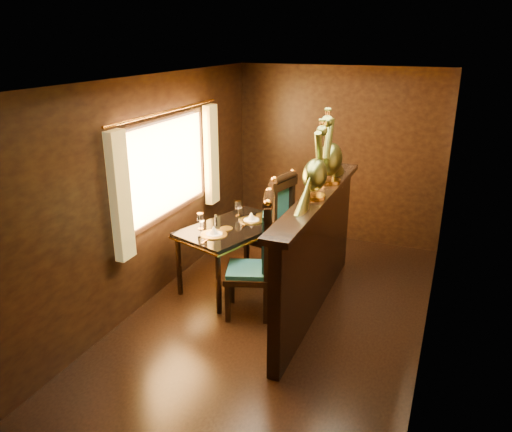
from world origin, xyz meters
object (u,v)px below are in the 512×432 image
at_px(chair_left, 260,253).
at_px(peacock_left, 315,161).
at_px(dining_table, 233,232).
at_px(peacock_right, 331,145).
at_px(chair_right, 277,222).

xyz_separation_m(chair_left, peacock_left, (0.53, 0.10, 1.02)).
relative_size(dining_table, peacock_left, 1.96).
xyz_separation_m(dining_table, chair_left, (0.54, -0.49, 0.02)).
relative_size(chair_left, peacock_left, 1.82).
bearing_deg(peacock_right, dining_table, -169.14).
bearing_deg(dining_table, chair_right, 70.56).
height_order(dining_table, peacock_right, peacock_right).
distance_m(dining_table, chair_left, 0.72).
height_order(chair_left, peacock_left, peacock_left).
bearing_deg(dining_table, chair_left, -23.05).
bearing_deg(peacock_left, chair_right, 128.84).
relative_size(peacock_left, peacock_right, 0.91).
bearing_deg(peacock_left, chair_left, -169.81).
bearing_deg(peacock_left, peacock_right, 90.00).
bearing_deg(chair_left, peacock_right, 34.01).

